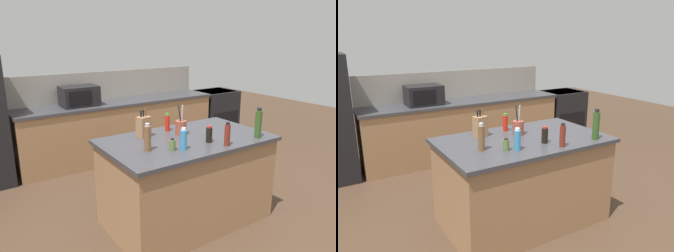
% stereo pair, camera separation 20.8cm
% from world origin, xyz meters
% --- Properties ---
extents(ground_plane, '(14.00, 14.00, 0.00)m').
position_xyz_m(ground_plane, '(0.00, 0.00, 0.00)').
color(ground_plane, '#473323').
extents(back_counter_run, '(3.31, 0.66, 0.94)m').
position_xyz_m(back_counter_run, '(0.30, 2.20, 0.47)').
color(back_counter_run, '#936B47').
rests_on(back_counter_run, ground_plane).
extents(wall_backsplash, '(3.27, 0.03, 0.46)m').
position_xyz_m(wall_backsplash, '(0.30, 2.52, 1.17)').
color(wall_backsplash, gray).
rests_on(wall_backsplash, back_counter_run).
extents(kitchen_island, '(1.73, 1.03, 0.94)m').
position_xyz_m(kitchen_island, '(0.00, 0.00, 0.47)').
color(kitchen_island, '#936B47').
rests_on(kitchen_island, ground_plane).
extents(range_oven, '(0.76, 0.65, 0.92)m').
position_xyz_m(range_oven, '(2.38, 2.20, 0.47)').
color(range_oven, black).
rests_on(range_oven, ground_plane).
extents(microwave, '(0.54, 0.39, 0.30)m').
position_xyz_m(microwave, '(-0.36, 2.20, 1.09)').
color(microwave, black).
rests_on(microwave, back_counter_run).
extents(knife_block, '(0.15, 0.13, 0.29)m').
position_xyz_m(knife_block, '(-0.35, 0.28, 1.05)').
color(knife_block, '#936B47').
rests_on(knife_block, kitchen_island).
extents(utensil_crock, '(0.12, 0.12, 0.32)m').
position_xyz_m(utensil_crock, '(0.03, 0.15, 1.02)').
color(utensil_crock, brown).
rests_on(utensil_crock, kitchen_island).
extents(hot_sauce_bottle, '(0.05, 0.05, 0.20)m').
position_xyz_m(hot_sauce_bottle, '(-0.02, 0.34, 1.03)').
color(hot_sauce_bottle, red).
rests_on(hot_sauce_bottle, kitchen_island).
extents(soy_sauce_bottle, '(0.06, 0.06, 0.17)m').
position_xyz_m(soy_sauce_bottle, '(0.10, -0.23, 1.02)').
color(soy_sauce_bottle, black).
rests_on(soy_sauce_bottle, kitchen_island).
extents(olive_oil_bottle, '(0.07, 0.07, 0.32)m').
position_xyz_m(olive_oil_bottle, '(0.62, -0.39, 1.09)').
color(olive_oil_bottle, '#2D4C1E').
rests_on(olive_oil_bottle, kitchen_island).
extents(pepper_grinder, '(0.06, 0.06, 0.26)m').
position_xyz_m(pepper_grinder, '(-0.53, -0.10, 1.06)').
color(pepper_grinder, brown).
rests_on(pepper_grinder, kitchen_island).
extents(vinegar_bottle, '(0.06, 0.06, 0.23)m').
position_xyz_m(vinegar_bottle, '(0.18, -0.40, 1.05)').
color(vinegar_bottle, maroon).
rests_on(vinegar_bottle, kitchen_island).
extents(spice_jar_oregano, '(0.06, 0.06, 0.12)m').
position_xyz_m(spice_jar_oregano, '(-0.34, -0.22, 0.99)').
color(spice_jar_oregano, '#567038').
rests_on(spice_jar_oregano, kitchen_island).
extents(dish_soap_bottle, '(0.06, 0.06, 0.21)m').
position_xyz_m(dish_soap_bottle, '(-0.24, -0.27, 1.04)').
color(dish_soap_bottle, '#3384BC').
rests_on(dish_soap_bottle, kitchen_island).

